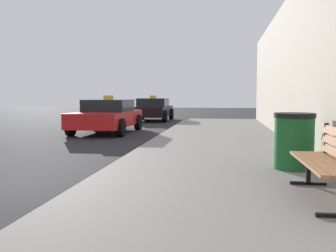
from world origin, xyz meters
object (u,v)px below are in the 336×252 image
Objects in this scene: trash_bin at (294,141)px; bench at (331,158)px; car_red at (107,116)px; car_black at (153,109)px.

bench is at bearing -87.48° from trash_bin.
car_red is 7.41m from car_black.
car_red is 1.05× the size of car_black.
bench is 1.99m from trash_bin.
bench is 0.43× the size of car_black.
car_black is at bearing 109.42° from trash_bin.
bench is at bearing 107.54° from car_black.
car_red reaches higher than bench.
car_red is at bearing 86.85° from car_black.
car_red and car_black have the same top height.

